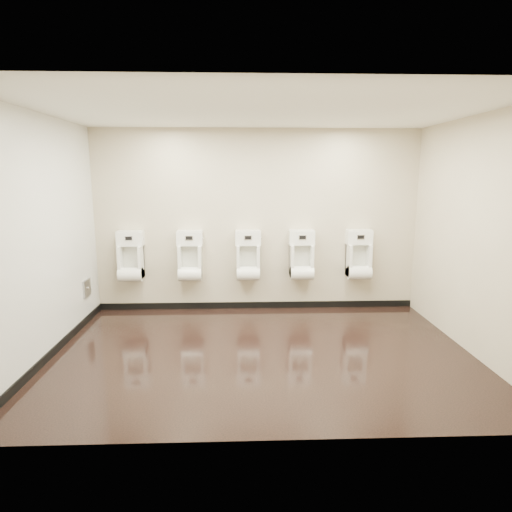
{
  "coord_description": "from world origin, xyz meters",
  "views": [
    {
      "loc": [
        -0.26,
        -4.86,
        2.12
      ],
      "look_at": [
        -0.06,
        0.55,
        1.08
      ],
      "focal_mm": 30.0,
      "sensor_mm": 36.0,
      "label": 1
    }
  ],
  "objects_px": {
    "urinal_1": "(190,259)",
    "urinal_3": "(302,259)",
    "access_panel": "(87,288)",
    "urinal_0": "(131,260)",
    "urinal_4": "(359,258)",
    "urinal_2": "(248,259)"
  },
  "relations": [
    {
      "from": "urinal_2",
      "to": "urinal_3",
      "type": "relative_size",
      "value": 1.0
    },
    {
      "from": "access_panel",
      "to": "urinal_0",
      "type": "distance_m",
      "value": 0.76
    },
    {
      "from": "urinal_0",
      "to": "urinal_2",
      "type": "relative_size",
      "value": 1.0
    },
    {
      "from": "urinal_1",
      "to": "urinal_2",
      "type": "height_order",
      "value": "same"
    },
    {
      "from": "access_panel",
      "to": "urinal_3",
      "type": "xyz_separation_m",
      "value": [
        3.17,
        0.42,
        0.33
      ]
    },
    {
      "from": "urinal_0",
      "to": "urinal_4",
      "type": "distance_m",
      "value": 3.53
    },
    {
      "from": "urinal_2",
      "to": "urinal_4",
      "type": "distance_m",
      "value": 1.73
    },
    {
      "from": "access_panel",
      "to": "urinal_4",
      "type": "distance_m",
      "value": 4.1
    },
    {
      "from": "urinal_4",
      "to": "urinal_1",
      "type": "bearing_deg",
      "value": 180.0
    },
    {
      "from": "urinal_3",
      "to": "urinal_4",
      "type": "height_order",
      "value": "same"
    },
    {
      "from": "urinal_0",
      "to": "access_panel",
      "type": "bearing_deg",
      "value": -142.6
    },
    {
      "from": "access_panel",
      "to": "urinal_1",
      "type": "height_order",
      "value": "urinal_1"
    },
    {
      "from": "access_panel",
      "to": "urinal_1",
      "type": "relative_size",
      "value": 0.33
    },
    {
      "from": "access_panel",
      "to": "urinal_2",
      "type": "bearing_deg",
      "value": 10.08
    },
    {
      "from": "urinal_0",
      "to": "urinal_3",
      "type": "relative_size",
      "value": 1.0
    },
    {
      "from": "access_panel",
      "to": "urinal_2",
      "type": "relative_size",
      "value": 0.33
    },
    {
      "from": "urinal_0",
      "to": "urinal_1",
      "type": "height_order",
      "value": "same"
    },
    {
      "from": "urinal_2",
      "to": "urinal_4",
      "type": "relative_size",
      "value": 1.0
    },
    {
      "from": "urinal_4",
      "to": "urinal_3",
      "type": "bearing_deg",
      "value": 180.0
    },
    {
      "from": "urinal_1",
      "to": "urinal_4",
      "type": "bearing_deg",
      "value": 0.0
    },
    {
      "from": "urinal_1",
      "to": "urinal_3",
      "type": "distance_m",
      "value": 1.72
    },
    {
      "from": "urinal_0",
      "to": "urinal_3",
      "type": "height_order",
      "value": "same"
    }
  ]
}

